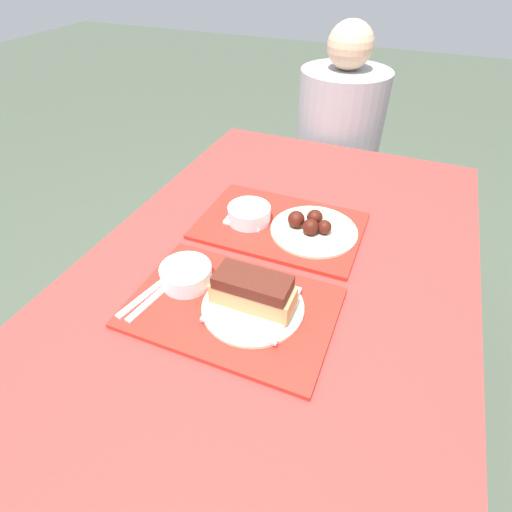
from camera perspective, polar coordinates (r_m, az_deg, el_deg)
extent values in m
plane|color=#424C3D|center=(1.59, 1.71, -22.21)|extent=(12.00, 12.00, 0.00)
cube|color=maroon|center=(1.01, 2.49, -2.88)|extent=(0.96, 1.56, 0.04)
cylinder|color=maroon|center=(1.88, -2.38, 5.60)|extent=(0.07, 0.07, 0.70)
cylinder|color=maroon|center=(1.76, 23.31, -0.71)|extent=(0.07, 0.07, 0.70)
cube|color=maroon|center=(1.97, 12.61, 9.57)|extent=(0.91, 0.28, 0.04)
cylinder|color=maroon|center=(2.18, 1.56, 6.58)|extent=(0.06, 0.06, 0.42)
cylinder|color=maroon|center=(2.09, 22.29, 1.54)|extent=(0.06, 0.06, 0.42)
cube|color=red|center=(0.90, -3.42, -7.32)|extent=(0.45, 0.31, 0.01)
cube|color=red|center=(1.14, 3.46, 4.35)|extent=(0.45, 0.31, 0.01)
cylinder|color=silver|center=(0.95, -9.93, -2.64)|extent=(0.12, 0.12, 0.05)
cylinder|color=beige|center=(0.94, -10.05, -1.88)|extent=(0.11, 0.11, 0.01)
cylinder|color=beige|center=(0.89, -0.44, -7.21)|extent=(0.23, 0.23, 0.01)
cube|color=silver|center=(0.88, -0.44, -6.86)|extent=(0.17, 0.17, 0.01)
cube|color=tan|center=(0.86, -0.45, -5.57)|extent=(0.18, 0.07, 0.05)
cube|color=#4C1E14|center=(0.84, -0.47, -3.74)|extent=(0.16, 0.07, 0.03)
cube|color=white|center=(0.95, -15.35, -5.30)|extent=(0.05, 0.17, 0.00)
cube|color=white|center=(0.94, -14.25, -5.69)|extent=(0.04, 0.17, 0.00)
cube|color=#A59E93|center=(0.94, -0.77, -4.38)|extent=(0.04, 0.03, 0.01)
cylinder|color=silver|center=(1.14, -0.98, 6.05)|extent=(0.12, 0.12, 0.05)
cylinder|color=beige|center=(1.13, -0.99, 6.76)|extent=(0.11, 0.11, 0.01)
cylinder|color=beige|center=(1.11, 8.26, 3.62)|extent=(0.24, 0.24, 0.01)
sphere|color=#42140C|center=(1.09, 9.74, 4.09)|extent=(0.04, 0.04, 0.04)
sphere|color=#42140C|center=(1.12, 8.39, 5.46)|extent=(0.04, 0.04, 0.04)
sphere|color=#42140C|center=(1.11, 5.54, 5.31)|extent=(0.05, 0.05, 0.05)
sphere|color=#42140C|center=(1.08, 7.79, 4.15)|extent=(0.04, 0.04, 0.04)
cube|color=white|center=(1.15, -1.42, 5.23)|extent=(0.11, 0.08, 0.01)
cylinder|color=#9E9EA3|center=(1.87, 11.73, 17.14)|extent=(0.37, 0.37, 0.50)
sphere|color=tan|center=(1.77, 13.34, 27.28)|extent=(0.18, 0.18, 0.18)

